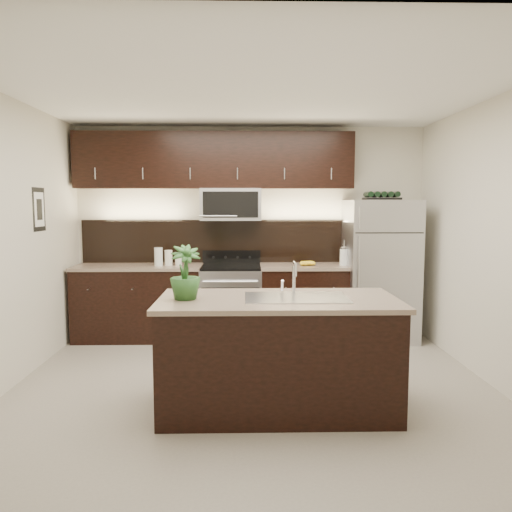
{
  "coord_description": "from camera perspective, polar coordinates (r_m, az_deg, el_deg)",
  "views": [
    {
      "loc": [
        -0.07,
        -4.56,
        1.71
      ],
      "look_at": [
        0.04,
        0.55,
        1.17
      ],
      "focal_mm": 35.0,
      "sensor_mm": 36.0,
      "label": 1
    }
  ],
  "objects": [
    {
      "name": "french_press",
      "position": [
        6.36,
        10.01,
        -0.01
      ],
      "size": [
        0.11,
        0.11,
        0.31
      ],
      "rotation": [
        0.0,
        0.0,
        -0.26
      ],
      "color": "silver",
      "rests_on": "counter_run"
    },
    {
      "name": "bananas",
      "position": [
        6.26,
        5.33,
        -0.81
      ],
      "size": [
        0.23,
        0.19,
        0.06
      ],
      "primitive_type": "ellipsoid",
      "rotation": [
        0.0,
        0.0,
        0.16
      ],
      "color": "yellow",
      "rests_on": "counter_run"
    },
    {
      "name": "counter_run",
      "position": [
        6.38,
        -4.7,
        -5.23
      ],
      "size": [
        3.51,
        0.65,
        0.94
      ],
      "color": "black",
      "rests_on": "ground"
    },
    {
      "name": "island",
      "position": [
        4.22,
        2.5,
        -11.08
      ],
      "size": [
        1.96,
        0.96,
        0.94
      ],
      "color": "black",
      "rests_on": "ground"
    },
    {
      "name": "wine_rack",
      "position": [
        6.42,
        14.16,
        6.65
      ],
      "size": [
        0.43,
        0.27,
        0.1
      ],
      "color": "black",
      "rests_on": "refrigerator"
    },
    {
      "name": "ground",
      "position": [
        4.87,
        -0.34,
        -14.56
      ],
      "size": [
        4.5,
        4.5,
        0.0
      ],
      "primitive_type": "plane",
      "color": "gray",
      "rests_on": "ground"
    },
    {
      "name": "sink_faucet",
      "position": [
        4.13,
        4.61,
        -4.56
      ],
      "size": [
        0.84,
        0.5,
        0.28
      ],
      "color": "silver",
      "rests_on": "island"
    },
    {
      "name": "room_walls",
      "position": [
        4.52,
        -1.76,
        5.81
      ],
      "size": [
        4.52,
        4.02,
        2.71
      ],
      "color": "beige",
      "rests_on": "ground"
    },
    {
      "name": "refrigerator",
      "position": [
        6.47,
        13.95,
        -1.57
      ],
      "size": [
        0.85,
        0.76,
        1.76
      ],
      "primitive_type": "cube",
      "color": "#B2B2B7",
      "rests_on": "ground"
    },
    {
      "name": "plant",
      "position": [
        4.06,
        -8.1,
        -1.86
      ],
      "size": [
        0.31,
        0.31,
        0.44
      ],
      "primitive_type": "imported",
      "rotation": [
        0.0,
        0.0,
        0.33
      ],
      "color": "#255120",
      "rests_on": "island"
    },
    {
      "name": "upper_fixtures",
      "position": [
        6.42,
        -4.51,
        9.81
      ],
      "size": [
        3.49,
        0.4,
        1.66
      ],
      "color": "black",
      "rests_on": "counter_run"
    },
    {
      "name": "canisters",
      "position": [
        6.34,
        -10.24,
        -0.16
      ],
      "size": [
        0.33,
        0.16,
        0.23
      ],
      "rotation": [
        0.0,
        0.0,
        0.28
      ],
      "color": "silver",
      "rests_on": "counter_run"
    }
  ]
}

